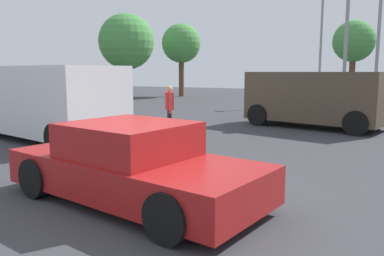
{
  "coord_description": "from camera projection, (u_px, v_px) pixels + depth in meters",
  "views": [
    {
      "loc": [
        3.26,
        -4.88,
        2.01
      ],
      "look_at": [
        -0.16,
        1.92,
        0.9
      ],
      "focal_mm": 36.07,
      "sensor_mm": 36.0,
      "label": 1
    }
  ],
  "objects": [
    {
      "name": "van_white",
      "position": [
        49.0,
        100.0,
        11.39
      ],
      "size": [
        5.3,
        3.13,
        2.17
      ],
      "rotation": [
        0.0,
        0.0,
        2.93
      ],
      "color": "white",
      "rests_on": "ground_plane"
    },
    {
      "name": "suv_dark",
      "position": [
        315.0,
        97.0,
        13.97
      ],
      "size": [
        5.13,
        3.16,
        2.01
      ],
      "rotation": [
        0.0,
        0.0,
        -0.25
      ],
      "color": "#4C3D2D",
      "rests_on": "ground_plane"
    },
    {
      "name": "light_post_mid",
      "position": [
        322.0,
        26.0,
        22.55
      ],
      "size": [
        0.44,
        0.44,
        6.93
      ],
      "color": "gray",
      "rests_on": "ground_plane"
    },
    {
      "name": "tree_back_center",
      "position": [
        354.0,
        42.0,
        27.46
      ],
      "size": [
        2.94,
        2.94,
        5.64
      ],
      "color": "brown",
      "rests_on": "ground_plane"
    },
    {
      "name": "light_post_far",
      "position": [
        347.0,
        27.0,
        15.12
      ],
      "size": [
        0.44,
        0.44,
        5.41
      ],
      "color": "gray",
      "rests_on": "ground_plane"
    },
    {
      "name": "ground_plane",
      "position": [
        146.0,
        201.0,
        6.06
      ],
      "size": [
        80.0,
        80.0,
        0.0
      ],
      "primitive_type": "plane",
      "color": "#38383D"
    },
    {
      "name": "light_post_near",
      "position": [
        381.0,
        2.0,
        15.92
      ],
      "size": [
        0.44,
        0.44,
        7.3
      ],
      "color": "gray",
      "rests_on": "ground_plane"
    },
    {
      "name": "pedestrian",
      "position": [
        169.0,
        105.0,
        12.51
      ],
      "size": [
        0.43,
        0.48,
        1.58
      ],
      "rotation": [
        0.0,
        0.0,
        0.63
      ],
      "color": "black",
      "rests_on": "ground_plane"
    },
    {
      "name": "sedan_foreground",
      "position": [
        133.0,
        165.0,
        5.99
      ],
      "size": [
        4.47,
        2.52,
        1.24
      ],
      "rotation": [
        0.0,
        0.0,
        -0.18
      ],
      "color": "maroon",
      "rests_on": "ground_plane"
    },
    {
      "name": "tree_back_right",
      "position": [
        181.0,
        44.0,
        31.34
      ],
      "size": [
        3.16,
        3.16,
        5.89
      ],
      "color": "brown",
      "rests_on": "ground_plane"
    },
    {
      "name": "tree_far_right",
      "position": [
        126.0,
        42.0,
        27.69
      ],
      "size": [
        3.99,
        3.99,
        6.16
      ],
      "color": "brown",
      "rests_on": "ground_plane"
    }
  ]
}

